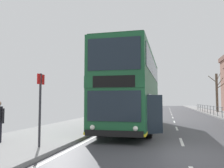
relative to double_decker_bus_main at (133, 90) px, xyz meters
name	(u,v)px	position (x,y,z in m)	size (l,w,h in m)	color
ground	(163,154)	(1.85, -6.55, -2.34)	(15.80, 140.00, 0.20)	#404045
double_decker_bus_main	(133,90)	(0.00, 0.00, 0.00)	(3.18, 10.91, 4.55)	#19512D
pedestrian_railing_far_kerb	(217,110)	(7.02, 11.39, -1.57)	(0.05, 32.47, 0.99)	#2D3338
bus_stop_sign_near	(40,101)	(-2.32, -6.97, -0.66)	(0.08, 0.44, 2.55)	#2D2D33
bare_tree_far_00	(217,91)	(9.05, 21.70, 0.66)	(2.33, 1.58, 5.69)	brown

